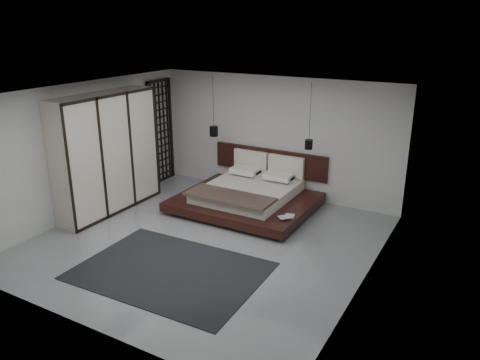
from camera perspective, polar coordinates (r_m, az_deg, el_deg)
The scene contains 14 objects.
floor at distance 9.00m, azimuth -4.19°, elevation -7.41°, with size 6.00×6.00×0.00m, color gray.
ceiling at distance 8.15m, azimuth -4.66°, elevation 10.52°, with size 6.00×6.00×0.00m, color white.
wall_back at distance 10.99m, azimuth 4.32°, elevation 5.28°, with size 6.00×6.00×0.00m, color silver.
wall_front at distance 6.38m, azimuth -19.61°, elevation -6.15°, with size 6.00×6.00×0.00m, color silver.
wall_left at distance 10.39m, azimuth -18.35°, elevation 3.55°, with size 6.00×6.00×0.00m, color silver.
wall_right at distance 7.32m, azimuth 15.54°, elevation -2.47°, with size 6.00×6.00×0.00m, color silver.
lattice_screen at distance 12.10m, azimuth -9.63°, elevation 5.85°, with size 0.05×0.90×2.60m, color black.
bed at distance 10.43m, azimuth 1.03°, elevation -1.79°, with size 2.89×2.44×1.10m.
book_lower at distance 9.39m, azimuth 5.47°, elevation -4.39°, with size 0.19×0.26×0.02m, color #99724C.
book_upper at distance 9.36m, azimuth 5.28°, elevation -4.30°, with size 0.20×0.27×0.02m, color #99724C.
pendant_left at distance 11.04m, azimuth -3.22°, elevation 5.97°, with size 0.19×0.19×1.41m.
pendant_right at distance 9.99m, azimuth 8.38°, elevation 4.35°, with size 0.17×0.17×1.41m.
wardrobe at distance 10.40m, azimuth -15.93°, elevation 3.15°, with size 0.62×2.62×2.57m.
rug at distance 8.06m, azimuth -8.48°, elevation -10.88°, with size 3.05×2.18×0.01m, color black.
Camera 1 is at (4.52, -6.68, 3.98)m, focal length 35.00 mm.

